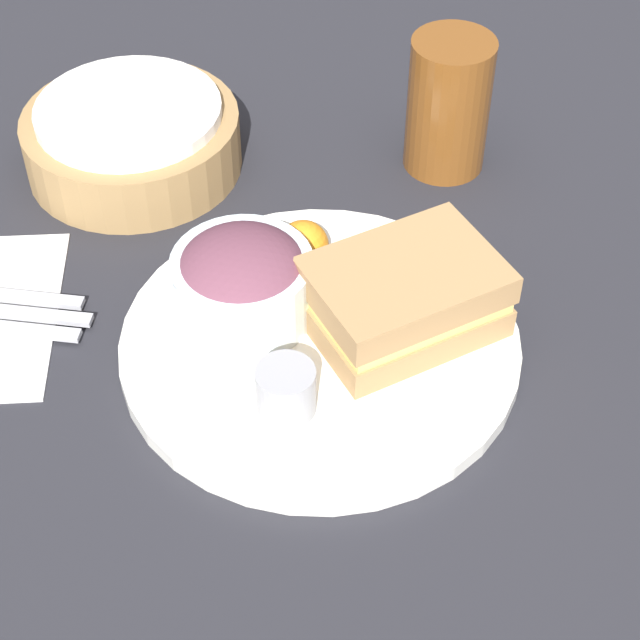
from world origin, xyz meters
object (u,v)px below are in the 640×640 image
object	(u,v)px
dressing_cup	(286,390)
salad_bowl	(243,280)
plate	(320,344)
sandwich	(404,297)
drink_glass	(448,105)
bread_basket	(132,138)

from	to	relation	value
dressing_cup	salad_bowl	bearing A→B (deg)	106.24
plate	salad_bowl	distance (m)	0.08
sandwich	plate	bearing A→B (deg)	-170.74
plate	drink_glass	xyz separation A→B (m)	(0.13, 0.24, 0.06)
sandwich	salad_bowl	world-z (taller)	salad_bowl
plate	salad_bowl	xyz separation A→B (m)	(-0.06, 0.03, 0.04)
dressing_cup	plate	bearing A→B (deg)	67.52
sandwich	dressing_cup	bearing A→B (deg)	-139.63
salad_bowl	drink_glass	bearing A→B (deg)	47.28
plate	dressing_cup	bearing A→B (deg)	-112.48
sandwich	dressing_cup	world-z (taller)	sandwich
plate	bread_basket	distance (m)	0.30
salad_bowl	drink_glass	size ratio (longest dim) A/B	0.86
sandwich	dressing_cup	xyz separation A→B (m)	(-0.09, -0.08, -0.01)
dressing_cup	drink_glass	world-z (taller)	drink_glass
plate	dressing_cup	world-z (taller)	dressing_cup
sandwich	drink_glass	size ratio (longest dim) A/B	1.33
sandwich	dressing_cup	distance (m)	0.13
sandwich	drink_glass	world-z (taller)	drink_glass
bread_basket	dressing_cup	bearing A→B (deg)	-67.54
sandwich	bread_basket	world-z (taller)	sandwich
sandwich	drink_glass	distance (m)	0.24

